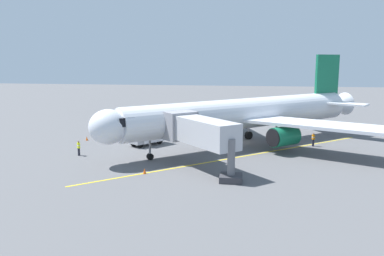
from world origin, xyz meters
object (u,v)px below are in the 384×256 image
object	(u,v)px
ground_crew_marshaller	(79,148)
safety_cone_nose_left	(87,138)
safety_cone_nose_right	(145,171)
tug_portside	(222,120)
jet_bridge	(196,131)
ground_crew_wing_walker	(313,139)
box_truck_near_nose	(148,134)
airplane	(247,114)

from	to	relation	value
ground_crew_marshaller	safety_cone_nose_left	size ratio (longest dim) A/B	3.11
safety_cone_nose_right	tug_portside	bearing A→B (deg)	-99.21
tug_portside	safety_cone_nose_right	bearing A→B (deg)	80.79
ground_crew_marshaller	tug_portside	size ratio (longest dim) A/B	0.63
safety_cone_nose_right	safety_cone_nose_left	bearing A→B (deg)	-49.74
safety_cone_nose_left	safety_cone_nose_right	world-z (taller)	same
jet_bridge	ground_crew_wing_walker	distance (m)	18.09
jet_bridge	ground_crew_marshaller	xyz separation A→B (m)	(13.97, -2.86, -2.88)
ground_crew_marshaller	tug_portside	bearing A→B (deg)	-120.21
jet_bridge	ground_crew_wing_walker	bearing A→B (deg)	-137.54
ground_crew_marshaller	safety_cone_nose_right	world-z (taller)	ground_crew_marshaller
jet_bridge	box_truck_near_nose	bearing A→B (deg)	-51.53
tug_portside	safety_cone_nose_left	size ratio (longest dim) A/B	4.96
jet_bridge	safety_cone_nose_right	world-z (taller)	jet_bridge
safety_cone_nose_left	ground_crew_marshaller	bearing A→B (deg)	107.64
airplane	tug_portside	world-z (taller)	airplane
airplane	tug_portside	size ratio (longest dim) A/B	12.27
airplane	jet_bridge	xyz separation A→B (m)	(4.78, 11.54, -0.24)
safety_cone_nose_left	box_truck_near_nose	bearing A→B (deg)	170.71
ground_crew_marshaller	safety_cone_nose_right	bearing A→B (deg)	147.71
box_truck_near_nose	tug_portside	xyz separation A→B (m)	(-8.04, -17.84, -0.68)
tug_portside	safety_cone_nose_left	bearing A→B (deg)	44.00
box_truck_near_nose	safety_cone_nose_right	distance (m)	13.14
jet_bridge	ground_crew_marshaller	bearing A→B (deg)	-11.59
safety_cone_nose_left	airplane	bearing A→B (deg)	-178.84
jet_bridge	ground_crew_wing_walker	world-z (taller)	jet_bridge
airplane	jet_bridge	world-z (taller)	airplane
safety_cone_nose_left	ground_crew_wing_walker	bearing A→B (deg)	-178.18
ground_crew_wing_walker	box_truck_near_nose	bearing A→B (deg)	6.57
airplane	safety_cone_nose_left	distance (m)	21.69
airplane	ground_crew_marshaller	xyz separation A→B (m)	(18.74, 8.68, -3.12)
ground_crew_marshaller	box_truck_near_nose	size ratio (longest dim) A/B	0.35
ground_crew_wing_walker	box_truck_near_nose	distance (m)	20.99
tug_portside	safety_cone_nose_left	xyz separation A→B (m)	(16.96, 16.38, -0.43)
box_truck_near_nose	safety_cone_nose_right	xyz separation A→B (m)	(-3.09, 12.72, -1.11)
safety_cone_nose_left	safety_cone_nose_right	bearing A→B (deg)	130.26
jet_bridge	safety_cone_nose_left	xyz separation A→B (m)	(16.59, -11.11, -3.49)
ground_crew_marshaller	ground_crew_wing_walker	distance (m)	28.66
ground_crew_wing_walker	tug_portside	size ratio (longest dim) A/B	0.63
airplane	safety_cone_nose_right	distance (m)	17.75
ground_crew_marshaller	box_truck_near_nose	world-z (taller)	box_truck_near_nose
airplane	box_truck_near_nose	size ratio (longest dim) A/B	6.87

